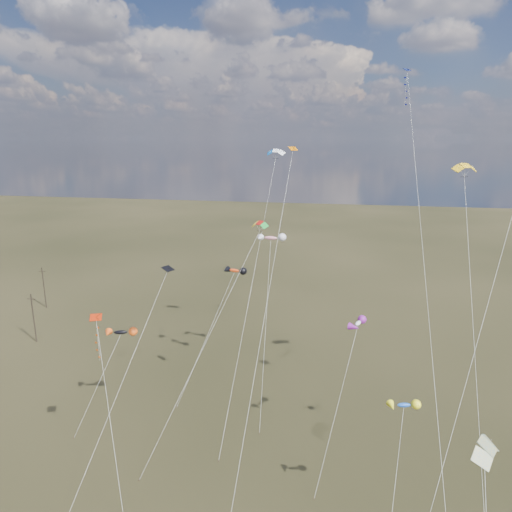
% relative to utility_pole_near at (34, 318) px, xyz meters
% --- Properties ---
extents(utility_pole_near, '(1.40, 0.20, 8.00)m').
position_rel_utility_pole_near_xyz_m(utility_pole_near, '(0.00, 0.00, 0.00)').
color(utility_pole_near, black).
rests_on(utility_pole_near, ground).
extents(utility_pole_far, '(1.40, 0.20, 8.00)m').
position_rel_utility_pole_near_xyz_m(utility_pole_far, '(-8.00, 14.00, 0.00)').
color(utility_pole_far, black).
rests_on(utility_pole_far, ground).
extents(diamond_navy_tall, '(2.64, 34.63, 39.59)m').
position_rel_utility_pole_near_xyz_m(diamond_navy_tall, '(54.06, -2.30, 29.56)').
color(diamond_navy_tall, '#0D1747').
rests_on(diamond_navy_tall, ground).
extents(diamond_black_mid, '(5.46, 15.42, 19.50)m').
position_rel_utility_pole_near_xyz_m(diamond_black_mid, '(29.69, -23.14, 10.60)').
color(diamond_black_mid, black).
rests_on(diamond_black_mid, ground).
extents(diamond_red_low, '(5.78, 7.56, 16.08)m').
position_rel_utility_pole_near_xyz_m(diamond_red_low, '(26.00, -24.85, 9.21)').
color(diamond_red_low, '#AF2207').
rests_on(diamond_red_low, ground).
extents(diamond_orange_center, '(3.01, 22.18, 30.61)m').
position_rel_utility_pole_near_xyz_m(diamond_orange_center, '(40.80, -16.77, 16.39)').
color(diamond_orange_center, '#D86A00').
rests_on(diamond_orange_center, ground).
extents(parafoil_yellow, '(2.89, 21.70, 29.33)m').
position_rel_utility_pole_near_xyz_m(parafoil_yellow, '(59.54, -7.45, 24.46)').
color(parafoil_yellow, yellow).
rests_on(parafoil_yellow, ground).
extents(parafoil_blue_white, '(3.02, 26.14, 30.46)m').
position_rel_utility_pole_near_xyz_m(parafoil_blue_white, '(37.71, 3.67, 25.59)').
color(parafoil_blue_white, '#1462B6').
rests_on(parafoil_blue_white, ground).
extents(parafoil_striped, '(2.53, 14.29, 15.54)m').
position_rel_utility_pole_near_xyz_m(parafoil_striped, '(55.56, -35.45, 10.72)').
color(parafoil_striped, yellow).
rests_on(parafoil_striped, ground).
extents(parafoil_tricolor, '(10.43, 13.52, 23.35)m').
position_rel_utility_pole_near_xyz_m(parafoil_tricolor, '(38.49, -13.11, 18.57)').
color(parafoil_tricolor, yellow).
rests_on(parafoil_tricolor, ground).
extents(novelty_black_orange, '(5.28, 6.26, 10.92)m').
position_rel_utility_pole_near_xyz_m(novelty_black_orange, '(23.21, -15.70, 6.28)').
color(novelty_black_orange, black).
rests_on(novelty_black_orange, ground).
extents(novelty_orange_black, '(6.54, 10.80, 15.23)m').
position_rel_utility_pole_near_xyz_m(novelty_orange_black, '(33.48, -3.57, 10.55)').
color(novelty_orange_black, '#E94113').
rests_on(novelty_orange_black, ground).
extents(novelty_white_purple, '(4.18, 8.21, 14.84)m').
position_rel_utility_pole_near_xyz_m(novelty_white_purple, '(49.00, -17.78, 10.21)').
color(novelty_white_purple, white).
rests_on(novelty_white_purple, ground).
extents(novelty_redwhite_stripe, '(3.51, 15.14, 19.58)m').
position_rel_utility_pole_near_xyz_m(novelty_redwhite_stripe, '(38.08, -2.22, 14.80)').
color(novelty_redwhite_stripe, '#EE2340').
rests_on(novelty_redwhite_stripe, ground).
extents(novelty_blue_yellow, '(2.65, 8.15, 12.25)m').
position_rel_utility_pole_near_xyz_m(novelty_blue_yellow, '(52.31, -27.21, 7.71)').
color(novelty_blue_yellow, blue).
rests_on(novelty_blue_yellow, ground).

